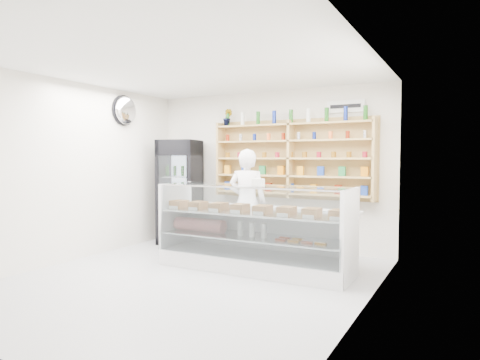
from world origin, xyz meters
The scene contains 8 objects.
room centered at (0.00, 0.00, 1.40)m, with size 5.00×5.00×5.00m.
display_counter centered at (0.51, 0.92, 0.34)m, with size 2.81×0.84×1.22m.
shop_worker centered at (0.04, 1.61, 0.88)m, with size 0.64×0.42×1.76m, color silver.
drinks_cooler centered at (-1.60, 2.00, 0.97)m, with size 0.84×0.82×1.94m.
wall_shelving centered at (0.50, 2.34, 1.59)m, with size 2.84×0.28×1.33m.
potted_plant centered at (-0.75, 2.34, 2.35)m, with size 0.17×0.14×0.31m, color #1E6626.
security_mirror centered at (-2.17, 1.20, 2.45)m, with size 0.15×0.50×0.50m, color silver.
wall_sign centered at (1.40, 2.47, 2.45)m, with size 0.62×0.03×0.20m, color white.
Camera 1 is at (3.24, -4.52, 1.61)m, focal length 32.00 mm.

